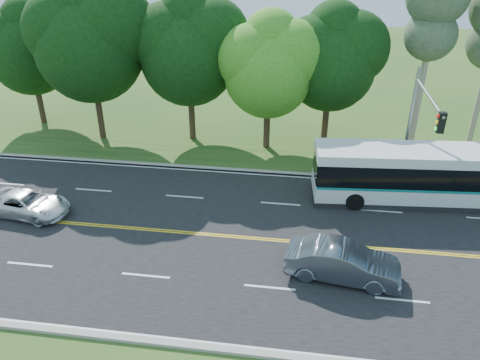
# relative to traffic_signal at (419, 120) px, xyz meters

# --- Properties ---
(ground) EXTENTS (120.00, 120.00, 0.00)m
(ground) POSITION_rel_traffic_signal_xyz_m (-6.49, -5.40, -4.67)
(ground) COLOR #26501A
(ground) RESTS_ON ground
(road) EXTENTS (60.00, 14.00, 0.02)m
(road) POSITION_rel_traffic_signal_xyz_m (-6.49, -5.40, -4.66)
(road) COLOR black
(road) RESTS_ON ground
(curb_north) EXTENTS (60.00, 0.30, 0.15)m
(curb_north) POSITION_rel_traffic_signal_xyz_m (-6.49, 1.75, -4.60)
(curb_north) COLOR #9C978D
(curb_north) RESTS_ON ground
(curb_south) EXTENTS (60.00, 0.30, 0.15)m
(curb_south) POSITION_rel_traffic_signal_xyz_m (-6.49, -12.55, -4.60)
(curb_south) COLOR #9C978D
(curb_south) RESTS_ON ground
(grass_verge) EXTENTS (60.00, 4.00, 0.10)m
(grass_verge) POSITION_rel_traffic_signal_xyz_m (-6.49, 3.60, -4.62)
(grass_verge) COLOR #26501A
(grass_verge) RESTS_ON ground
(lane_markings) EXTENTS (57.60, 13.82, 0.00)m
(lane_markings) POSITION_rel_traffic_signal_xyz_m (-6.59, -5.40, -4.65)
(lane_markings) COLOR gold
(lane_markings) RESTS_ON road
(tree_row) EXTENTS (44.70, 9.10, 13.84)m
(tree_row) POSITION_rel_traffic_signal_xyz_m (-11.65, 6.73, 2.06)
(tree_row) COLOR #321E16
(tree_row) RESTS_ON ground
(bougainvillea_hedge) EXTENTS (9.50, 2.25, 1.50)m
(bougainvillea_hedge) POSITION_rel_traffic_signal_xyz_m (0.69, 2.75, -3.95)
(bougainvillea_hedge) COLOR #990C3D
(bougainvillea_hedge) RESTS_ON ground
(traffic_signal) EXTENTS (0.42, 6.10, 7.00)m
(traffic_signal) POSITION_rel_traffic_signal_xyz_m (0.00, 0.00, 0.00)
(traffic_signal) COLOR gray
(traffic_signal) RESTS_ON ground
(transit_bus) EXTENTS (12.18, 3.54, 3.14)m
(transit_bus) POSITION_rel_traffic_signal_xyz_m (0.74, -0.43, -3.09)
(transit_bus) COLOR silver
(transit_bus) RESTS_ON road
(sedan) EXTENTS (5.10, 2.33, 1.62)m
(sedan) POSITION_rel_traffic_signal_xyz_m (-3.94, -7.77, -3.84)
(sedan) COLOR slate
(sedan) RESTS_ON road
(suv) EXTENTS (4.81, 2.64, 1.28)m
(suv) POSITION_rel_traffic_signal_xyz_m (-20.35, -4.87, -4.01)
(suv) COLOR white
(suv) RESTS_ON road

